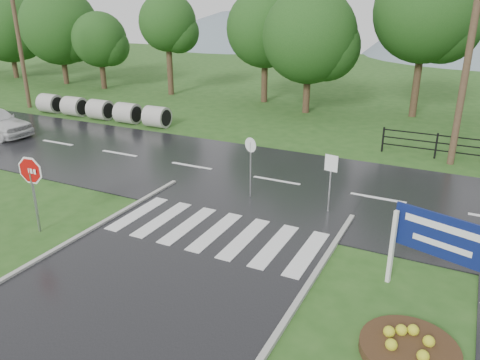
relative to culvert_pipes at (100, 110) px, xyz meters
The scene contains 13 objects.
ground 20.29m from the culvert_pipes, 47.70° to the right, with size 120.00×120.00×0.00m, color #264E1A.
main_road 14.55m from the culvert_pipes, 20.12° to the right, with size 90.00×8.00×0.04m, color black.
crosswalk 16.93m from the culvert_pipes, 36.23° to the right, with size 6.50×2.80×0.02m.
hills 55.26m from the culvert_pipes, 71.08° to the left, with size 102.00×48.00×48.00m.
treeline 17.20m from the culvert_pipes, 31.56° to the left, with size 83.20×5.20×10.00m.
culvert_pipes is the anchor object (origin of this frame).
stop_sign 15.12m from the culvert_pipes, 55.00° to the right, with size 1.16×0.15×2.61m.
estate_billboard 22.58m from the culvert_pipes, 27.31° to the right, with size 2.34×0.77×2.11m.
flower_bed 23.64m from the culvert_pipes, 33.01° to the right, with size 2.01×2.01×0.40m.
reg_sign_small 17.77m from the culvert_pipes, 22.99° to the right, with size 0.46×0.09×2.07m.
reg_sign_round 15.13m from the culvert_pipes, 27.41° to the right, with size 0.51×0.20×2.29m.
utility_pole_west 7.63m from the culvert_pipes, behind, with size 1.41×0.42×8.01m.
utility_pole_east 20.12m from the culvert_pipes, ahead, with size 1.51×0.60×8.80m.
Camera 1 is at (6.50, -6.30, 6.77)m, focal length 35.00 mm.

